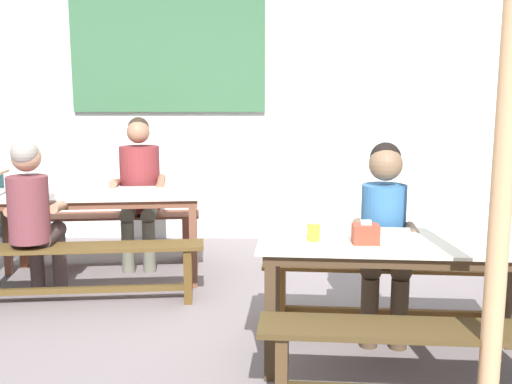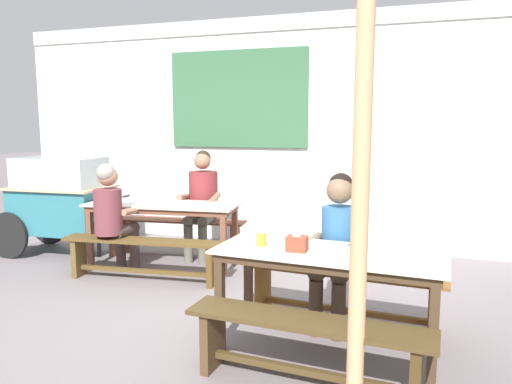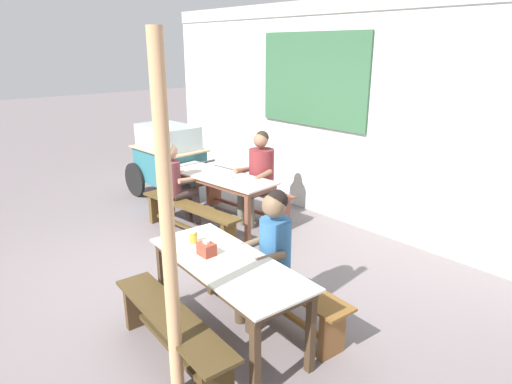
{
  "view_description": "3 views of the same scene",
  "coord_description": "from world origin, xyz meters",
  "px_view_note": "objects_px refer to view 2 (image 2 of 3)",
  "views": [
    {
      "loc": [
        0.57,
        -3.65,
        1.63
      ],
      "look_at": [
        0.52,
        0.94,
        0.81
      ],
      "focal_mm": 43.41,
      "sensor_mm": 36.0,
      "label": 1
    },
    {
      "loc": [
        1.88,
        -3.53,
        1.63
      ],
      "look_at": [
        0.48,
        0.83,
        0.99
      ],
      "focal_mm": 33.51,
      "sensor_mm": 36.0,
      "label": 2
    },
    {
      "loc": [
        4.03,
        -2.26,
        2.44
      ],
      "look_at": [
        0.48,
        0.85,
        0.9
      ],
      "focal_mm": 31.46,
      "sensor_mm": 36.0,
      "label": 3
    }
  ],
  "objects_px": {
    "bench_far_back": "(180,231)",
    "soup_bowl": "(180,203)",
    "bench_far_front": "(143,252)",
    "food_cart": "(60,198)",
    "bench_near_back": "(342,288)",
    "person_right_near_table": "(337,240)",
    "tissue_box": "(297,243)",
    "dining_table_near": "(328,262)",
    "condiment_jar": "(261,238)",
    "bench_near_front": "(306,341)",
    "person_center_facing": "(202,197)",
    "person_left_back_turned": "(112,213)",
    "wooden_support_post": "(361,191)",
    "dining_table_far": "(163,210)"
  },
  "relations": [
    {
      "from": "tissue_box",
      "to": "condiment_jar",
      "type": "height_order",
      "value": "tissue_box"
    },
    {
      "from": "bench_far_back",
      "to": "person_right_near_table",
      "type": "height_order",
      "value": "person_right_near_table"
    },
    {
      "from": "dining_table_near",
      "to": "person_right_near_table",
      "type": "bearing_deg",
      "value": 90.67
    },
    {
      "from": "bench_far_back",
      "to": "person_left_back_turned",
      "type": "distance_m",
      "value": 1.15
    },
    {
      "from": "dining_table_near",
      "to": "bench_far_front",
      "type": "bearing_deg",
      "value": 155.08
    },
    {
      "from": "bench_near_back",
      "to": "bench_near_front",
      "type": "distance_m",
      "value": 1.08
    },
    {
      "from": "bench_far_front",
      "to": "condiment_jar",
      "type": "height_order",
      "value": "condiment_jar"
    },
    {
      "from": "dining_table_near",
      "to": "bench_far_back",
      "type": "distance_m",
      "value": 3.03
    },
    {
      "from": "condiment_jar",
      "to": "bench_far_back",
      "type": "bearing_deg",
      "value": 129.8
    },
    {
      "from": "bench_near_front",
      "to": "person_center_facing",
      "type": "bearing_deg",
      "value": 125.8
    },
    {
      "from": "dining_table_near",
      "to": "condiment_jar",
      "type": "bearing_deg",
      "value": -179.73
    },
    {
      "from": "soup_bowl",
      "to": "wooden_support_post",
      "type": "xyz_separation_m",
      "value": [
        2.21,
        -2.2,
        0.52
      ]
    },
    {
      "from": "bench_near_front",
      "to": "person_center_facing",
      "type": "distance_m",
      "value": 3.19
    },
    {
      "from": "dining_table_near",
      "to": "wooden_support_post",
      "type": "xyz_separation_m",
      "value": [
        0.28,
        -0.69,
        0.61
      ]
    },
    {
      "from": "bench_far_back",
      "to": "bench_far_front",
      "type": "distance_m",
      "value": 1.08
    },
    {
      "from": "bench_far_back",
      "to": "soup_bowl",
      "type": "height_order",
      "value": "soup_bowl"
    },
    {
      "from": "dining_table_far",
      "to": "bench_near_front",
      "type": "xyz_separation_m",
      "value": [
        2.11,
        -2.05,
        -0.36
      ]
    },
    {
      "from": "person_right_near_table",
      "to": "tissue_box",
      "type": "height_order",
      "value": "person_right_near_table"
    },
    {
      "from": "food_cart",
      "to": "wooden_support_post",
      "type": "distance_m",
      "value": 4.6
    },
    {
      "from": "bench_far_front",
      "to": "condiment_jar",
      "type": "xyz_separation_m",
      "value": [
        1.6,
        -0.98,
        0.49
      ]
    },
    {
      "from": "bench_near_back",
      "to": "wooden_support_post",
      "type": "xyz_separation_m",
      "value": [
        0.24,
        -1.23,
        0.98
      ]
    },
    {
      "from": "food_cart",
      "to": "person_center_facing",
      "type": "bearing_deg",
      "value": 12.98
    },
    {
      "from": "dining_table_far",
      "to": "condiment_jar",
      "type": "distance_m",
      "value": 2.25
    },
    {
      "from": "bench_near_back",
      "to": "bench_far_back",
      "type": "bearing_deg",
      "value": 146.08
    },
    {
      "from": "food_cart",
      "to": "condiment_jar",
      "type": "distance_m",
      "value": 3.55
    },
    {
      "from": "person_right_near_table",
      "to": "dining_table_near",
      "type": "bearing_deg",
      "value": -89.33
    },
    {
      "from": "bench_far_back",
      "to": "person_right_near_table",
      "type": "xyz_separation_m",
      "value": [
        2.2,
        -1.58,
        0.42
      ]
    },
    {
      "from": "bench_far_back",
      "to": "soup_bowl",
      "type": "relative_size",
      "value": 13.18
    },
    {
      "from": "person_left_back_turned",
      "to": "wooden_support_post",
      "type": "xyz_separation_m",
      "value": [
        2.76,
        -1.71,
        0.57
      ]
    },
    {
      "from": "person_left_back_turned",
      "to": "wooden_support_post",
      "type": "height_order",
      "value": "wooden_support_post"
    },
    {
      "from": "bench_far_front",
      "to": "bench_near_back",
      "type": "bearing_deg",
      "value": -11.55
    },
    {
      "from": "person_center_facing",
      "to": "person_right_near_table",
      "type": "height_order",
      "value": "person_center_facing"
    },
    {
      "from": "bench_far_front",
      "to": "wooden_support_post",
      "type": "bearing_deg",
      "value": -35.1
    },
    {
      "from": "person_left_back_turned",
      "to": "tissue_box",
      "type": "bearing_deg",
      "value": -25.36
    },
    {
      "from": "bench_far_front",
      "to": "bench_near_back",
      "type": "xyz_separation_m",
      "value": [
        2.14,
        -0.44,
        -0.01
      ]
    },
    {
      "from": "soup_bowl",
      "to": "dining_table_far",
      "type": "bearing_deg",
      "value": 179.15
    },
    {
      "from": "bench_far_back",
      "to": "food_cart",
      "type": "relative_size",
      "value": 1.06
    },
    {
      "from": "person_center_facing",
      "to": "tissue_box",
      "type": "xyz_separation_m",
      "value": [
        1.67,
        -2.09,
        0.05
      ]
    },
    {
      "from": "dining_table_near",
      "to": "person_right_near_table",
      "type": "relative_size",
      "value": 1.33
    },
    {
      "from": "food_cart",
      "to": "dining_table_near",
      "type": "bearing_deg",
      "value": -23.83
    },
    {
      "from": "bench_far_front",
      "to": "food_cart",
      "type": "bearing_deg",
      "value": 157.67
    },
    {
      "from": "soup_bowl",
      "to": "bench_near_back",
      "type": "bearing_deg",
      "value": -26.22
    },
    {
      "from": "dining_table_near",
      "to": "bench_far_back",
      "type": "height_order",
      "value": "dining_table_near"
    },
    {
      "from": "bench_far_back",
      "to": "wooden_support_post",
      "type": "xyz_separation_m",
      "value": [
        2.48,
        -2.74,
        0.98
      ]
    },
    {
      "from": "food_cart",
      "to": "tissue_box",
      "type": "relative_size",
      "value": 11.09
    },
    {
      "from": "bench_far_back",
      "to": "tissue_box",
      "type": "height_order",
      "value": "tissue_box"
    },
    {
      "from": "bench_near_back",
      "to": "person_right_near_table",
      "type": "xyz_separation_m",
      "value": [
        -0.04,
        -0.07,
        0.42
      ]
    },
    {
      "from": "person_center_facing",
      "to": "soup_bowl",
      "type": "bearing_deg",
      "value": -94.72
    },
    {
      "from": "food_cart",
      "to": "person_right_near_table",
      "type": "bearing_deg",
      "value": -17.43
    },
    {
      "from": "dining_table_near",
      "to": "person_right_near_table",
      "type": "distance_m",
      "value": 0.47
    }
  ]
}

